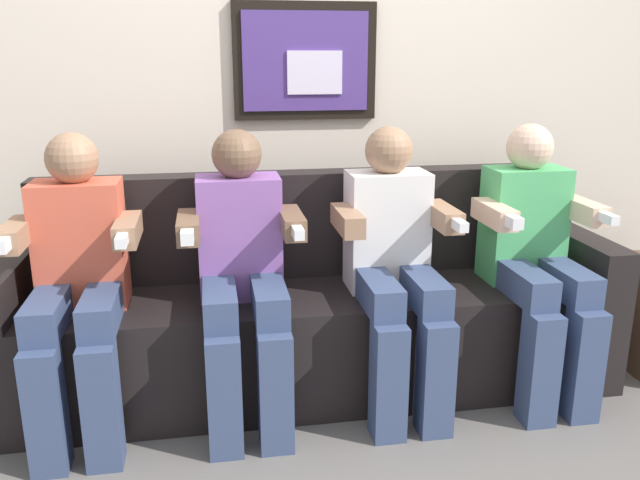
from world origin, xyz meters
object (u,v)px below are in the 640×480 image
(person_leftmost, at_px, (77,276))
(person_left_center, at_px, (242,267))
(couch, at_px, (313,317))
(person_rightmost, at_px, (535,251))
(person_right_center, at_px, (394,259))

(person_leftmost, xyz_separation_m, person_left_center, (0.60, 0.00, 0.00))
(person_leftmost, relative_size, person_left_center, 1.00)
(couch, xyz_separation_m, person_left_center, (-0.30, -0.17, 0.29))
(person_leftmost, bearing_deg, couch, 10.72)
(couch, height_order, person_rightmost, person_rightmost)
(person_left_center, bearing_deg, person_right_center, 0.04)
(person_right_center, distance_m, person_rightmost, 0.60)
(person_right_center, bearing_deg, person_rightmost, -0.04)
(couch, relative_size, person_leftmost, 2.28)
(couch, bearing_deg, person_right_center, -29.48)
(couch, height_order, person_right_center, person_right_center)
(person_leftmost, distance_m, person_rightmost, 1.79)
(couch, relative_size, person_rightmost, 2.28)
(couch, bearing_deg, person_left_center, -150.42)
(couch, xyz_separation_m, person_rightmost, (0.89, -0.17, 0.29))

